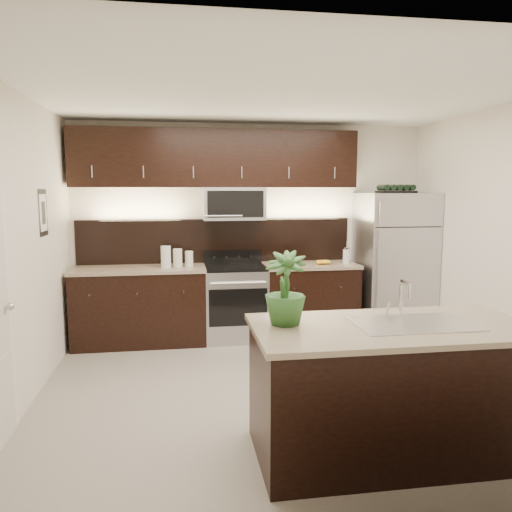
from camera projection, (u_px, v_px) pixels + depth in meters
The scene contains 12 objects.
ground at pixel (282, 390), 4.69m from camera, with size 4.50×4.50×0.00m, color gray.
room_walls at pixel (272, 210), 4.41m from camera, with size 4.52×4.02×2.71m.
counter_run at pixel (219, 303), 6.21m from camera, with size 3.51×0.65×0.94m.
upper_fixtures at pixel (219, 168), 6.14m from camera, with size 3.49×0.40×1.66m.
island at pixel (391, 389), 3.53m from camera, with size 1.96×0.96×0.94m.
sink_faucet at pixel (413, 322), 3.50m from camera, with size 0.84×0.50×0.28m.
refrigerator at pixel (393, 264), 6.44m from camera, with size 0.88×0.80×1.83m, color #B2B2B7.
wine_rack at pixel (396, 189), 6.31m from camera, with size 0.45×0.28×0.11m.
plant at pixel (285, 288), 3.46m from camera, with size 0.29×0.29×0.51m, color #295722.
canisters at pixel (175, 258), 6.03m from camera, with size 0.39×0.18×0.26m.
french_press at pixel (346, 256), 6.34m from camera, with size 0.09×0.09×0.27m.
bananas at pixel (318, 262), 6.26m from camera, with size 0.19×0.15×0.06m, color gold.
Camera 1 is at (-0.93, -4.39, 1.88)m, focal length 35.00 mm.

